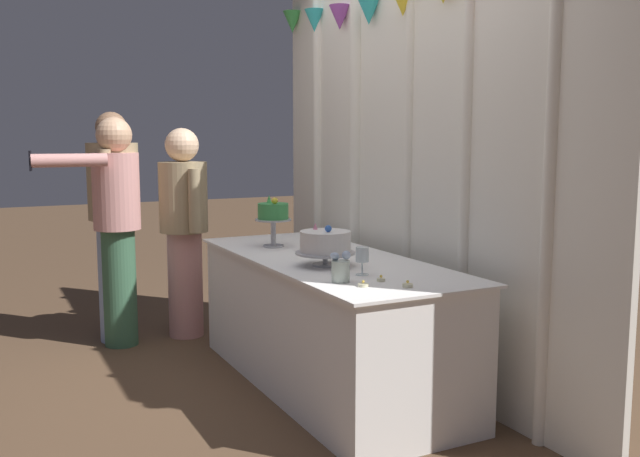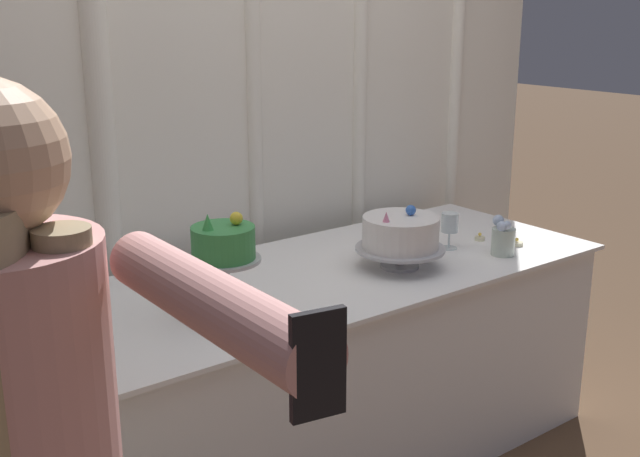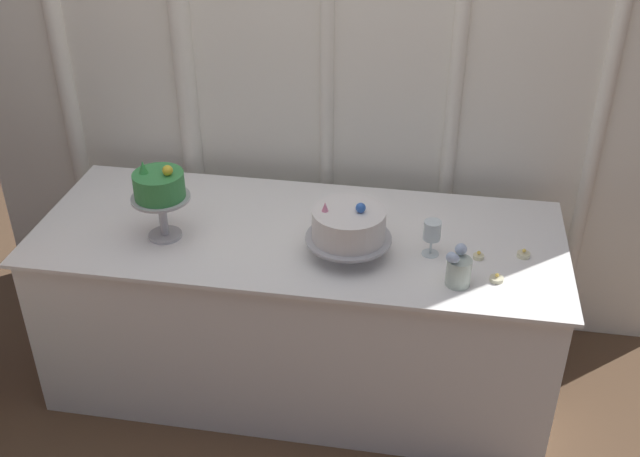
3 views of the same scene
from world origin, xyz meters
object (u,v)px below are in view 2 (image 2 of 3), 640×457
at_px(cake_table, 331,367).
at_px(cake_display_nearright, 401,235).
at_px(wine_glass, 450,224).
at_px(tealight_far_left, 480,238).
at_px(tealight_near_right, 499,229).
at_px(cake_display_nearleft, 223,248).
at_px(tealight_near_left, 517,243).
at_px(flower_vase, 503,239).

xyz_separation_m(cake_table, cake_display_nearright, (0.21, -0.12, 0.49)).
xyz_separation_m(wine_glass, tealight_far_left, (0.18, 0.00, -0.09)).
bearing_deg(tealight_near_right, wine_glass, -173.22).
bearing_deg(cake_display_nearleft, tealight_near_left, -3.91).
bearing_deg(flower_vase, tealight_near_left, 17.41).
relative_size(wine_glass, flower_vase, 0.95).
bearing_deg(tealight_near_left, wine_glass, 150.87).
bearing_deg(cake_table, cake_display_nearright, -29.66).
height_order(cake_display_nearleft, flower_vase, cake_display_nearleft).
xyz_separation_m(tealight_far_left, tealight_near_left, (0.06, -0.13, -0.00)).
height_order(cake_table, tealight_far_left, tealight_far_left).
xyz_separation_m(wine_glass, flower_vase, (0.10, -0.18, -0.03)).
relative_size(tealight_far_left, tealight_near_right, 0.83).
bearing_deg(cake_table, tealight_near_right, -2.06).
bearing_deg(tealight_near_left, flower_vase, -162.59).
bearing_deg(cake_display_nearright, cake_display_nearleft, 179.74).
distance_m(flower_vase, tealight_far_left, 0.20).
relative_size(tealight_far_left, tealight_near_left, 0.82).
xyz_separation_m(cake_table, flower_vase, (0.62, -0.25, 0.44)).
relative_size(wine_glass, tealight_far_left, 3.47).
height_order(cake_display_nearleft, cake_display_nearright, cake_display_nearleft).
bearing_deg(cake_display_nearleft, cake_table, 13.38).
xyz_separation_m(cake_table, tealight_far_left, (0.69, -0.07, 0.38)).
bearing_deg(cake_display_nearright, tealight_near_right, 8.07).
relative_size(cake_display_nearright, flower_vase, 2.16).
bearing_deg(tealight_near_left, tealight_far_left, 114.92).
height_order(cake_table, flower_vase, flower_vase).
xyz_separation_m(cake_table, tealight_near_right, (0.86, -0.03, 0.38)).
bearing_deg(cake_display_nearright, cake_table, 150.34).
relative_size(cake_display_nearleft, flower_vase, 2.18).
bearing_deg(tealight_near_right, tealight_far_left, -166.34).
distance_m(cake_display_nearleft, tealight_far_left, 1.21).
height_order(cake_display_nearleft, tealight_near_right, cake_display_nearleft).
height_order(cake_display_nearleft, tealight_near_left, cake_display_nearleft).
relative_size(cake_display_nearleft, tealight_far_left, 7.97).
bearing_deg(wine_glass, cake_display_nearright, -170.49).
height_order(cake_display_nearright, tealight_far_left, cake_display_nearright).
xyz_separation_m(flower_vase, tealight_near_right, (0.24, 0.22, -0.05)).
bearing_deg(tealight_near_right, cake_display_nearright, -171.93).
relative_size(cake_display_nearright, tealight_far_left, 7.91).
distance_m(cake_table, tealight_near_right, 0.94).
bearing_deg(cake_display_nearright, wine_glass, 9.51).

